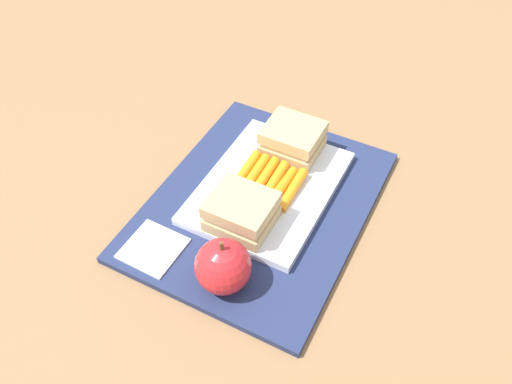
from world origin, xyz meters
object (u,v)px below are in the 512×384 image
at_px(sandwich_half_right, 241,212).
at_px(paper_napkin, 153,248).
at_px(sandwich_half_left, 293,139).
at_px(apple, 223,266).
at_px(carrot_sticks_bundle, 268,180).
at_px(food_tray, 268,187).

bearing_deg(sandwich_half_right, paper_napkin, -45.88).
xyz_separation_m(sandwich_half_left, apple, (0.24, 0.02, 0.00)).
bearing_deg(carrot_sticks_bundle, food_tray, 34.02).
xyz_separation_m(sandwich_half_left, paper_napkin, (0.24, -0.08, -0.03)).
height_order(sandwich_half_left, carrot_sticks_bundle, sandwich_half_left).
xyz_separation_m(food_tray, paper_napkin, (0.16, -0.08, -0.00)).
bearing_deg(sandwich_half_left, carrot_sticks_bundle, -0.23).
relative_size(carrot_sticks_bundle, paper_napkin, 1.26).
bearing_deg(apple, food_tray, -172.56).
bearing_deg(sandwich_half_right, sandwich_half_left, 180.00).
bearing_deg(carrot_sticks_bundle, sandwich_half_left, 179.77).
xyz_separation_m(sandwich_half_right, paper_napkin, (0.08, -0.08, -0.03)).
xyz_separation_m(sandwich_half_right, carrot_sticks_bundle, (-0.08, -0.00, -0.02)).
bearing_deg(paper_napkin, carrot_sticks_bundle, 152.30).
height_order(food_tray, paper_napkin, food_tray).
bearing_deg(apple, paper_napkin, -90.96).
bearing_deg(sandwich_half_left, apple, 5.04).
bearing_deg(sandwich_half_left, food_tray, 0.00).
distance_m(sandwich_half_right, apple, 0.09).
xyz_separation_m(food_tray, carrot_sticks_bundle, (-0.00, -0.00, 0.01)).
bearing_deg(apple, sandwich_half_left, -174.96).
distance_m(apple, paper_napkin, 0.11).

